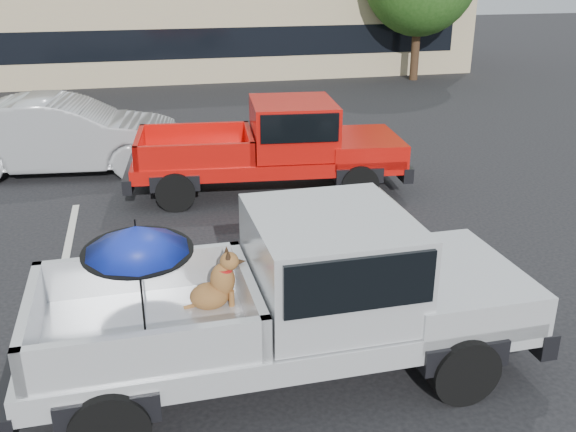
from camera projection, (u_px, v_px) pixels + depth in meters
name	position (u px, v px, depth m)	size (l,w,h in m)	color
ground	(279.00, 299.00, 8.90)	(90.00, 90.00, 0.00)	black
stripe_left	(65.00, 260.00, 10.06)	(0.12, 5.00, 0.01)	silver
stripe_right	(420.00, 226.00, 11.35)	(0.12, 5.00, 0.01)	silver
silver_pickup	(309.00, 288.00, 7.00)	(5.72, 2.18, 2.06)	black
red_pickup	(285.00, 142.00, 12.80)	(5.70, 2.49, 1.82)	black
silver_sedan	(64.00, 135.00, 14.01)	(1.76, 5.04, 1.66)	#A8ABAF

